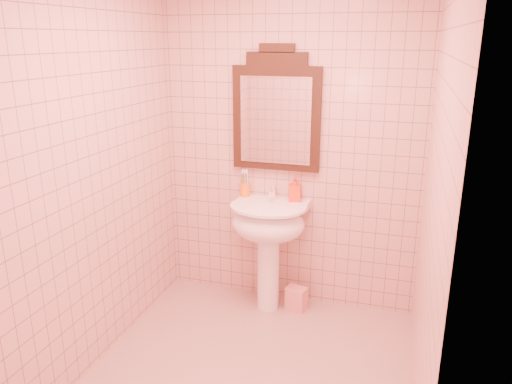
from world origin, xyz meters
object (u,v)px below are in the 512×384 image
(mirror, at_px, (276,113))
(toothbrush_cup, at_px, (245,189))
(towel, at_px, (296,298))
(soap_dispenser, at_px, (295,189))
(pedestal_sink, at_px, (268,230))

(mirror, bearing_deg, toothbrush_cup, -172.18)
(mirror, xyz_separation_m, toothbrush_cup, (-0.24, -0.03, -0.61))
(toothbrush_cup, bearing_deg, towel, -15.43)
(soap_dispenser, xyz_separation_m, towel, (0.06, -0.12, -0.86))
(mirror, distance_m, toothbrush_cup, 0.65)
(mirror, bearing_deg, soap_dispenser, -14.36)
(toothbrush_cup, height_order, soap_dispenser, soap_dispenser)
(toothbrush_cup, height_order, towel, toothbrush_cup)
(pedestal_sink, distance_m, towel, 0.61)
(soap_dispenser, relative_size, towel, 1.02)
(pedestal_sink, height_order, toothbrush_cup, toothbrush_cup)
(toothbrush_cup, relative_size, soap_dispenser, 0.98)
(soap_dispenser, bearing_deg, pedestal_sink, -148.49)
(toothbrush_cup, bearing_deg, mirror, 7.82)
(pedestal_sink, xyz_separation_m, toothbrush_cup, (-0.24, 0.17, 0.25))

